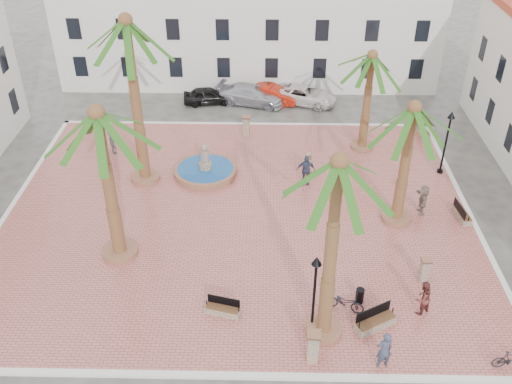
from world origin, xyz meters
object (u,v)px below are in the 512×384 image
bench_s (223,310)px  car_white (304,95)px  bench_se (375,322)px  bollard_n (247,126)px  palm_sw (100,132)px  palm_ne (371,67)px  pedestrian_east (423,200)px  car_red (272,94)px  bench_e (462,214)px  palm_nw (128,39)px  litter_bin (360,296)px  bicycle_b (511,359)px  cyclist_a (384,350)px  pedestrian_fountain_b (306,170)px  bollard_e (424,270)px  bicycle_a (345,302)px  fountain (206,170)px  car_silver (251,95)px  car_black (208,96)px  bench_ne (422,131)px  lamppost_s (315,280)px  cyclist_b (423,298)px  palm_s (337,183)px  bollard_se (313,346)px  palm_e (412,123)px  lamppost_e (448,132)px  pedestrian_fountain_a (308,164)px  pedestrian_north (113,141)px

bench_s → car_white: size_ratio=0.33×
bench_se → bollard_n: bearing=80.1°
palm_sw → bench_se: palm_sw is taller
palm_ne → pedestrian_east: (2.32, -7.37, -4.78)m
bollard_n → car_red: size_ratio=0.36×
bench_e → car_white: bearing=21.6°
palm_nw → litter_bin: palm_nw is taller
palm_nw → bicycle_b: bearing=-38.6°
palm_sw → bicycle_b: 19.73m
cyclist_a → pedestrian_fountain_b: pedestrian_fountain_b is taller
bollard_e → bicycle_a: size_ratio=0.74×
fountain → car_silver: fountain is taller
car_black → bench_ne: bearing=-116.2°
lamppost_s → litter_bin: bearing=33.6°
bollard_e → cyclist_b: 2.17m
bollard_e → car_silver: size_ratio=0.26×
fountain → bench_se: bearing=-55.5°
litter_bin → car_black: 23.22m
fountain → bench_e: size_ratio=2.29×
palm_sw → palm_nw: bearing=90.0°
palm_s → car_silver: palm_s is taller
bollard_se → bench_se: bearing=33.1°
palm_e → cyclist_b: 8.67m
cyclist_a → lamppost_e: bearing=-124.5°
bench_s → pedestrian_east: pedestrian_east is taller
bicycle_a → pedestrian_fountain_b: pedestrian_fountain_b is taller
lamppost_e → bench_e: bearing=-90.2°
litter_bin → cyclist_a: cyclist_a is taller
pedestrian_east → car_red: bearing=-146.9°
cyclist_b → car_silver: (-8.20, 22.05, -0.28)m
pedestrian_fountain_a → pedestrian_east: (6.14, -3.86, 0.10)m
palm_sw → bicycle_a: (10.99, -3.68, -6.52)m
palm_e → litter_bin: bearing=-114.0°
pedestrian_east → bollard_e: bearing=-7.8°
palm_nw → cyclist_a: 20.05m
pedestrian_fountain_b → palm_ne: bearing=47.7°
palm_sw → bollard_se: (9.38, -6.56, -6.18)m
palm_nw → litter_bin: size_ratio=13.43×
palm_s → bicycle_b: bearing=-13.4°
pedestrian_east → lamppost_s: bearing=-34.1°
pedestrian_east → litter_bin: bearing=-28.0°
litter_bin → pedestrian_east: 8.32m
bench_se → bollard_e: (2.75, 3.04, 0.40)m
bollard_n → litter_bin: size_ratio=1.94×
palm_s → cyclist_b: (4.44, 1.25, -6.82)m
bollard_se → bollard_e: bearing=41.1°
car_red → bench_ne: bearing=-98.7°
lamppost_s → pedestrian_north: size_ratio=2.27×
cyclist_b → car_silver: cyclist_b is taller
pedestrian_north → bench_ne: bearing=-105.3°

